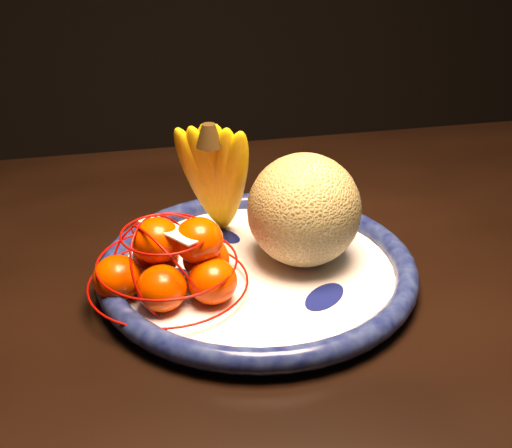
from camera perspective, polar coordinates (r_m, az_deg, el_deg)
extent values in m
cube|color=black|center=(0.87, 9.11, -3.30)|extent=(1.49, 0.94, 0.04)
cylinder|color=white|center=(0.78, 0.13, -4.44)|extent=(0.35, 0.35, 0.01)
torus|color=#030539|center=(0.77, 0.13, -3.72)|extent=(0.38, 0.38, 0.03)
cylinder|color=white|center=(0.78, 0.13, -4.73)|extent=(0.17, 0.17, 0.01)
ellipsoid|color=#0E1558|center=(0.72, 6.11, -6.44)|extent=(0.14, 0.14, 0.00)
ellipsoid|color=#0E1558|center=(0.85, -3.04, -1.00)|extent=(0.12, 0.13, 0.00)
ellipsoid|color=#0E1558|center=(0.76, -8.10, -4.62)|extent=(0.12, 0.09, 0.00)
sphere|color=olive|center=(0.76, 4.29, 1.25)|extent=(0.14, 0.14, 0.14)
ellipsoid|color=#FFC000|center=(0.80, -4.77, 4.32)|extent=(0.10, 0.10, 0.17)
ellipsoid|color=#FFC000|center=(0.80, -4.23, 4.34)|extent=(0.09, 0.10, 0.18)
ellipsoid|color=#FFC000|center=(0.80, -3.71, 4.40)|extent=(0.07, 0.10, 0.18)
ellipsoid|color=#FFC000|center=(0.80, -3.27, 4.38)|extent=(0.06, 0.10, 0.18)
ellipsoid|color=#FFC000|center=(0.80, -2.80, 4.25)|extent=(0.04, 0.10, 0.18)
ellipsoid|color=#FFC000|center=(0.80, -2.24, 4.16)|extent=(0.06, 0.11, 0.17)
cone|color=black|center=(0.77, -3.67, 9.72)|extent=(0.03, 0.03, 0.03)
ellipsoid|color=#F64000|center=(0.72, -12.21, -4.70)|extent=(0.05, 0.05, 0.05)
ellipsoid|color=#F64000|center=(0.70, -8.38, -5.67)|extent=(0.05, 0.05, 0.05)
ellipsoid|color=#F64000|center=(0.70, -3.89, -5.09)|extent=(0.05, 0.05, 0.05)
ellipsoid|color=#F64000|center=(0.76, -8.90, -2.81)|extent=(0.05, 0.05, 0.05)
ellipsoid|color=#F64000|center=(0.75, -4.46, -3.11)|extent=(0.05, 0.05, 0.05)
ellipsoid|color=#F64000|center=(0.71, -8.80, -1.45)|extent=(0.05, 0.05, 0.05)
ellipsoid|color=#F64000|center=(0.71, -5.12, -1.44)|extent=(0.05, 0.05, 0.05)
torus|color=#A60702|center=(0.73, -7.78, -5.05)|extent=(0.24, 0.24, 0.00)
torus|color=#A60702|center=(0.72, -7.91, -3.30)|extent=(0.20, 0.20, 0.00)
torus|color=#A60702|center=(0.70, -8.10, -0.81)|extent=(0.13, 0.13, 0.00)
torus|color=#A60702|center=(0.72, -7.87, -3.84)|extent=(0.12, 0.06, 0.11)
torus|color=#A60702|center=(0.72, -7.87, -3.84)|extent=(0.11, 0.13, 0.11)
torus|color=#A60702|center=(0.72, -7.87, -3.84)|extent=(0.11, 0.13, 0.11)
cube|color=white|center=(0.70, -7.54, -0.54)|extent=(0.07, 0.07, 0.01)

